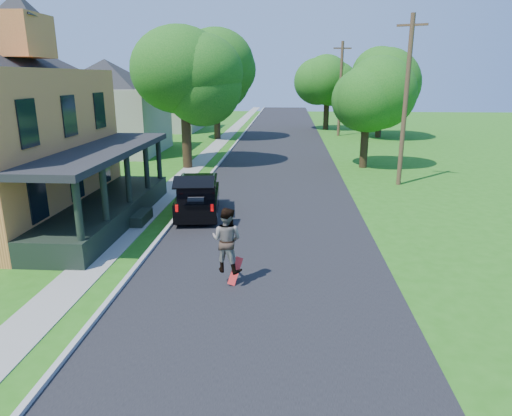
# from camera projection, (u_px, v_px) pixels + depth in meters

# --- Properties ---
(ground) EXTENTS (140.00, 140.00, 0.00)m
(ground) POSITION_uv_depth(u_px,v_px,m) (260.00, 292.00, 13.01)
(ground) COLOR #256313
(ground) RESTS_ON ground
(street) EXTENTS (8.00, 120.00, 0.02)m
(street) POSITION_uv_depth(u_px,v_px,m) (278.00, 163.00, 32.18)
(street) COLOR black
(street) RESTS_ON ground
(curb) EXTENTS (0.15, 120.00, 0.12)m
(curb) POSITION_uv_depth(u_px,v_px,m) (221.00, 163.00, 32.45)
(curb) COLOR #9B9B96
(curb) RESTS_ON ground
(sidewalk) EXTENTS (1.30, 120.00, 0.03)m
(sidewalk) POSITION_uv_depth(u_px,v_px,m) (199.00, 162.00, 32.55)
(sidewalk) COLOR gray
(sidewalk) RESTS_ON ground
(front_walk) EXTENTS (6.50, 1.20, 0.03)m
(front_walk) POSITION_uv_depth(u_px,v_px,m) (47.00, 221.00, 19.40)
(front_walk) COLOR gray
(front_walk) RESTS_ON ground
(neighbor_house_mid) EXTENTS (12.78, 12.78, 8.30)m
(neighbor_house_mid) POSITION_uv_depth(u_px,v_px,m) (108.00, 99.00, 35.75)
(neighbor_house_mid) COLOR gray
(neighbor_house_mid) RESTS_ON ground
(neighbor_house_far) EXTENTS (12.78, 12.78, 8.30)m
(neighbor_house_far) POSITION_uv_depth(u_px,v_px,m) (162.00, 92.00, 51.09)
(neighbor_house_far) COLOR gray
(neighbor_house_far) RESTS_ON ground
(black_suv) EXTENTS (2.24, 4.70, 2.11)m
(black_suv) POSITION_uv_depth(u_px,v_px,m) (198.00, 197.00, 20.03)
(black_suv) COLOR black
(black_suv) RESTS_ON ground
(skateboarder) EXTENTS (1.11, 0.97, 1.91)m
(skateboarder) POSITION_uv_depth(u_px,v_px,m) (227.00, 240.00, 13.09)
(skateboarder) COLOR black
(skateboarder) RESTS_ON ground
(skateboard) EXTENTS (0.44, 0.45, 0.79)m
(skateboard) POSITION_uv_depth(u_px,v_px,m) (235.00, 272.00, 13.40)
(skateboard) COLOR red
(skateboard) RESTS_ON ground
(tree_left_mid) EXTENTS (7.73, 7.90, 9.62)m
(tree_left_mid) POSITION_uv_depth(u_px,v_px,m) (184.00, 71.00, 28.99)
(tree_left_mid) COLOR black
(tree_left_mid) RESTS_ON ground
(tree_left_far) EXTENTS (8.26, 8.05, 10.60)m
(tree_left_far) POSITION_uv_depth(u_px,v_px,m) (215.00, 65.00, 42.83)
(tree_left_far) COLOR black
(tree_left_far) RESTS_ON ground
(tree_right_near) EXTENTS (6.32, 6.47, 7.69)m
(tree_right_near) POSITION_uv_depth(u_px,v_px,m) (367.00, 92.00, 29.43)
(tree_right_near) COLOR black
(tree_right_near) RESTS_ON ground
(tree_right_mid) EXTENTS (8.34, 8.46, 9.42)m
(tree_right_mid) POSITION_uv_depth(u_px,v_px,m) (382.00, 77.00, 44.27)
(tree_right_mid) COLOR black
(tree_right_mid) RESTS_ON ground
(tree_right_far) EXTENTS (6.72, 6.92, 8.87)m
(tree_right_far) POSITION_uv_depth(u_px,v_px,m) (327.00, 77.00, 51.07)
(tree_right_far) COLOR black
(tree_right_far) RESTS_ON ground
(utility_pole_near) EXTENTS (1.52, 0.64, 9.05)m
(utility_pole_near) POSITION_uv_depth(u_px,v_px,m) (406.00, 100.00, 24.58)
(utility_pole_near) COLOR #4C2F23
(utility_pole_near) RESTS_ON ground
(utility_pole_far) EXTENTS (1.80, 0.39, 9.24)m
(utility_pole_far) POSITION_uv_depth(u_px,v_px,m) (341.00, 88.00, 45.82)
(utility_pole_far) COLOR #4C2F23
(utility_pole_far) RESTS_ON ground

